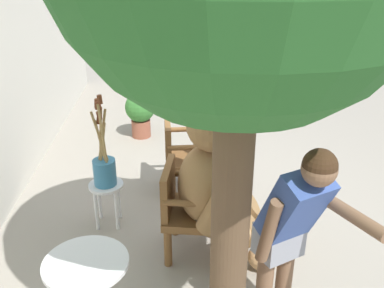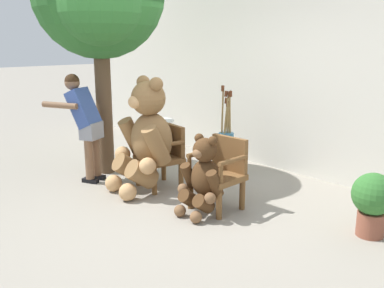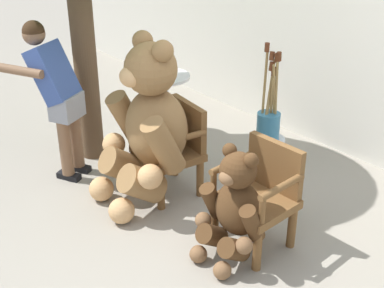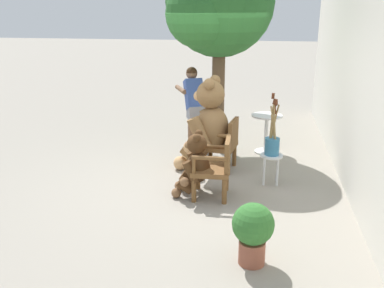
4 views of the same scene
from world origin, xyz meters
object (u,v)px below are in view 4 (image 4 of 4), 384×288
(teddy_bear_large, at_px, (207,125))
(teddy_bear_small, at_px, (195,165))
(person_visitor, at_px, (194,102))
(patio_tree, at_px, (216,5))
(wooden_chair_right, at_px, (215,166))
(white_stool, at_px, (271,161))
(potted_plant, at_px, (253,229))
(wooden_chair_left, at_px, (223,143))
(brush_bucket, at_px, (272,141))
(round_side_table, at_px, (266,129))

(teddy_bear_large, xyz_separation_m, teddy_bear_small, (1.11, -0.03, -0.29))
(person_visitor, relative_size, patio_tree, 0.43)
(wooden_chair_right, distance_m, white_stool, 1.01)
(teddy_bear_small, distance_m, potted_plant, 1.83)
(white_stool, bearing_deg, teddy_bear_small, -59.73)
(wooden_chair_right, xyz_separation_m, patio_tree, (-2.12, -0.26, 2.15))
(wooden_chair_left, relative_size, person_visitor, 0.56)
(person_visitor, xyz_separation_m, brush_bucket, (1.42, 1.42, -0.24))
(wooden_chair_right, height_order, patio_tree, patio_tree)
(white_stool, xyz_separation_m, brush_bucket, (0.00, 0.00, 0.32))
(brush_bucket, bearing_deg, potted_plant, -5.23)
(person_visitor, bearing_deg, wooden_chair_left, 33.47)
(teddy_bear_small, xyz_separation_m, patio_tree, (-2.12, 0.03, 2.15))
(wooden_chair_right, bearing_deg, potted_plant, 19.71)
(teddy_bear_large, bearing_deg, brush_bucket, 65.22)
(teddy_bear_large, height_order, potted_plant, teddy_bear_large)
(wooden_chair_left, xyz_separation_m, person_visitor, (-0.96, -0.64, 0.45))
(teddy_bear_large, bearing_deg, wooden_chair_left, 85.42)
(wooden_chair_left, distance_m, person_visitor, 1.24)
(wooden_chair_left, relative_size, wooden_chair_right, 1.00)
(patio_tree, bearing_deg, wooden_chair_left, 14.29)
(person_visitor, relative_size, brush_bucket, 1.66)
(person_visitor, height_order, potted_plant, person_visitor)
(patio_tree, bearing_deg, potted_plant, 12.71)
(brush_bucket, height_order, patio_tree, patio_tree)
(wooden_chair_left, relative_size, patio_tree, 0.24)
(teddy_bear_small, xyz_separation_m, brush_bucket, (-0.63, 1.07, 0.21))
(wooden_chair_left, distance_m, brush_bucket, 0.93)
(round_side_table, bearing_deg, teddy_bear_small, -25.40)
(white_stool, bearing_deg, potted_plant, -5.22)
(wooden_chair_left, height_order, teddy_bear_large, teddy_bear_large)
(wooden_chair_left, bearing_deg, wooden_chair_right, 0.03)
(wooden_chair_left, height_order, teddy_bear_small, teddy_bear_small)
(white_stool, bearing_deg, wooden_chair_right, -51.42)
(wooden_chair_left, xyz_separation_m, wooden_chair_right, (1.08, 0.00, 0.00))
(white_stool, xyz_separation_m, round_side_table, (-1.46, -0.08, 0.09))
(person_visitor, height_order, white_stool, person_visitor)
(brush_bucket, bearing_deg, wooden_chair_left, -120.54)
(teddy_bear_small, relative_size, potted_plant, 1.39)
(round_side_table, bearing_deg, brush_bucket, 3.21)
(white_stool, xyz_separation_m, potted_plant, (2.24, -0.20, 0.04))
(wooden_chair_left, bearing_deg, brush_bucket, 59.46)
(white_stool, relative_size, potted_plant, 0.68)
(person_visitor, bearing_deg, wooden_chair_right, 17.29)
(teddy_bear_large, bearing_deg, potted_plant, 17.20)
(wooden_chair_left, xyz_separation_m, patio_tree, (-1.03, -0.26, 2.15))
(round_side_table, bearing_deg, teddy_bear_large, -44.48)
(round_side_table, bearing_deg, potted_plant, -1.89)
(teddy_bear_small, height_order, white_stool, teddy_bear_small)
(potted_plant, bearing_deg, round_side_table, 178.11)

